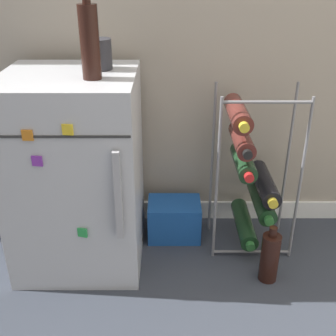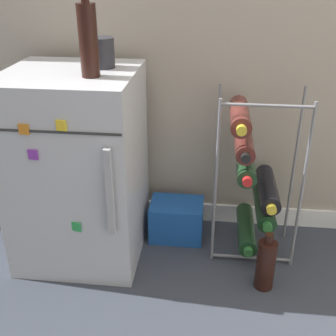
{
  "view_description": "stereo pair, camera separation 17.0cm",
  "coord_description": "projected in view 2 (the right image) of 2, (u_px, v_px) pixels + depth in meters",
  "views": [
    {
      "loc": [
        -0.12,
        -1.23,
        1.15
      ],
      "look_at": [
        -0.12,
        0.3,
        0.39
      ],
      "focal_mm": 45.0,
      "sensor_mm": 36.0,
      "label": 1
    },
    {
      "loc": [
        0.05,
        -1.22,
        1.15
      ],
      "look_at": [
        -0.12,
        0.3,
        0.39
      ],
      "focal_mm": 45.0,
      "sensor_mm": 36.0,
      "label": 2
    }
  ],
  "objects": [
    {
      "name": "wine_rack",
      "position": [
        252.0,
        178.0,
        1.72
      ],
      "size": [
        0.34,
        0.33,
        0.71
      ],
      "color": "slate",
      "rests_on": "ground_plane"
    },
    {
      "name": "loose_bottle_floor",
      "position": [
        266.0,
        264.0,
        1.61
      ],
      "size": [
        0.07,
        0.07,
        0.25
      ],
      "color": "black",
      "rests_on": "ground_plane"
    },
    {
      "name": "mini_fridge",
      "position": [
        79.0,
        168.0,
        1.7
      ],
      "size": [
        0.49,
        0.5,
        0.79
      ],
      "color": "#B7BABF",
      "rests_on": "ground_plane"
    },
    {
      "name": "ground_plane",
      "position": [
        190.0,
        296.0,
        1.6
      ],
      "size": [
        14.0,
        14.0,
        0.0
      ],
      "primitive_type": "plane",
      "color": "#333842"
    },
    {
      "name": "fridge_top_bottle",
      "position": [
        88.0,
        40.0,
        1.4
      ],
      "size": [
        0.06,
        0.06,
        0.28
      ],
      "color": "black",
      "rests_on": "mini_fridge"
    },
    {
      "name": "fridge_top_cup",
      "position": [
        102.0,
        53.0,
        1.56
      ],
      "size": [
        0.09,
        0.09,
        0.11
      ],
      "color": "#28282D",
      "rests_on": "mini_fridge"
    },
    {
      "name": "soda_box",
      "position": [
        177.0,
        220.0,
        1.92
      ],
      "size": [
        0.24,
        0.17,
        0.17
      ],
      "color": "#194C9E",
      "rests_on": "ground_plane"
    }
  ]
}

